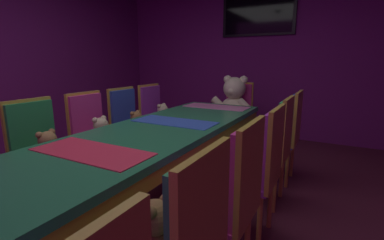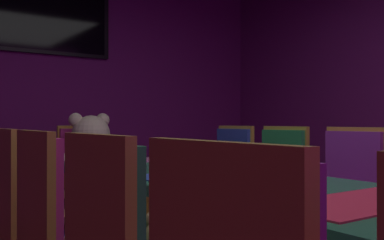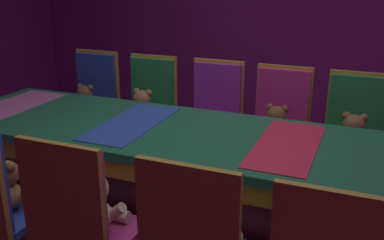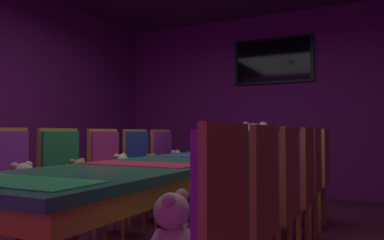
{
  "view_description": "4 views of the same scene",
  "coord_description": "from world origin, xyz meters",
  "px_view_note": "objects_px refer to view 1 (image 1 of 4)",
  "views": [
    {
      "loc": [
        1.3,
        -1.59,
        1.28
      ],
      "look_at": [
        0.17,
        0.49,
        0.77
      ],
      "focal_mm": 25.54,
      "sensor_mm": 36.0,
      "label": 1
    },
    {
      "loc": [
        -1.39,
        -1.4,
        1.02
      ],
      "look_at": [
        -0.1,
        0.48,
        1.03
      ],
      "focal_mm": 41.48,
      "sensor_mm": 36.0,
      "label": 2
    },
    {
      "loc": [
        -2.25,
        -0.86,
        1.64
      ],
      "look_at": [
        0.11,
        0.12,
        0.77
      ],
      "focal_mm": 41.53,
      "sensor_mm": 36.0,
      "label": 3
    },
    {
      "loc": [
        1.39,
        -2.56,
        0.95
      ],
      "look_at": [
        -0.13,
        0.56,
        1.07
      ],
      "focal_mm": 35.1,
      "sensor_mm": 36.0,
      "label": 4
    }
  ],
  "objects_px": {
    "teddy_left_2": "(49,150)",
    "chair_left_5": "(154,114)",
    "chair_left_2": "(38,146)",
    "teddy_left_5": "(163,116)",
    "chair_right_5": "(289,128)",
    "teddy_left_3": "(102,134)",
    "teddy_right_1": "(155,236)",
    "throne_chair": "(237,109)",
    "teddy_right_4": "(260,140)",
    "teddy_left_4": "(137,124)",
    "teddy_right_5": "(275,128)",
    "chair_right_2": "(235,191)",
    "chair_left_4": "(127,121)",
    "wall_tv": "(258,14)",
    "chair_right_3": "(263,161)",
    "chair_right_4": "(277,141)",
    "teddy_right_2": "(211,187)",
    "chair_left_3": "(91,131)",
    "king_teddy_bear": "(234,101)",
    "banquet_table": "(142,144)"
  },
  "relations": [
    {
      "from": "teddy_right_1",
      "to": "throne_chair",
      "type": "relative_size",
      "value": 0.32
    },
    {
      "from": "teddy_left_2",
      "to": "teddy_left_4",
      "type": "height_order",
      "value": "teddy_left_2"
    },
    {
      "from": "chair_left_2",
      "to": "teddy_right_5",
      "type": "height_order",
      "value": "chair_left_2"
    },
    {
      "from": "teddy_left_3",
      "to": "teddy_left_4",
      "type": "xyz_separation_m",
      "value": [
        0.0,
        0.53,
        -0.01
      ]
    },
    {
      "from": "teddy_left_2",
      "to": "chair_right_5",
      "type": "xyz_separation_m",
      "value": [
        1.58,
        1.65,
        0.01
      ]
    },
    {
      "from": "teddy_left_5",
      "to": "chair_right_3",
      "type": "relative_size",
      "value": 0.31
    },
    {
      "from": "chair_right_2",
      "to": "throne_chair",
      "type": "xyz_separation_m",
      "value": [
        -0.85,
        2.51,
        0.0
      ]
    },
    {
      "from": "teddy_left_2",
      "to": "teddy_right_5",
      "type": "relative_size",
      "value": 1.06
    },
    {
      "from": "teddy_left_2",
      "to": "teddy_left_5",
      "type": "xyz_separation_m",
      "value": [
        0.0,
        1.62,
        -0.0
      ]
    },
    {
      "from": "chair_right_5",
      "to": "teddy_right_5",
      "type": "xyz_separation_m",
      "value": [
        -0.14,
        0.0,
        -0.02
      ]
    },
    {
      "from": "teddy_left_2",
      "to": "teddy_right_5",
      "type": "height_order",
      "value": "teddy_left_2"
    },
    {
      "from": "chair_right_3",
      "to": "wall_tv",
      "type": "height_order",
      "value": "wall_tv"
    },
    {
      "from": "chair_left_2",
      "to": "teddy_left_3",
      "type": "bearing_deg",
      "value": 76.22
    },
    {
      "from": "teddy_left_4",
      "to": "chair_right_4",
      "type": "xyz_separation_m",
      "value": [
        1.57,
        -0.0,
        0.02
      ]
    },
    {
      "from": "chair_right_5",
      "to": "king_teddy_bear",
      "type": "height_order",
      "value": "king_teddy_bear"
    },
    {
      "from": "teddy_right_5",
      "to": "chair_right_2",
      "type": "bearing_deg",
      "value": 94.42
    },
    {
      "from": "chair_left_2",
      "to": "teddy_left_5",
      "type": "height_order",
      "value": "chair_left_2"
    },
    {
      "from": "teddy_left_2",
      "to": "teddy_right_4",
      "type": "relative_size",
      "value": 0.99
    },
    {
      "from": "teddy_left_5",
      "to": "king_teddy_bear",
      "type": "xyz_separation_m",
      "value": [
        0.71,
        0.74,
        0.15
      ]
    },
    {
      "from": "chair_left_3",
      "to": "teddy_right_4",
      "type": "xyz_separation_m",
      "value": [
        1.57,
        0.53,
        -0.01
      ]
    },
    {
      "from": "teddy_left_3",
      "to": "chair_left_5",
      "type": "distance_m",
      "value": 1.06
    },
    {
      "from": "teddy_left_2",
      "to": "chair_right_5",
      "type": "relative_size",
      "value": 0.31
    },
    {
      "from": "banquet_table",
      "to": "teddy_left_5",
      "type": "xyz_separation_m",
      "value": [
        -0.71,
        1.33,
        -0.08
      ]
    },
    {
      "from": "teddy_right_5",
      "to": "wall_tv",
      "type": "relative_size",
      "value": 0.24
    },
    {
      "from": "teddy_right_2",
      "to": "wall_tv",
      "type": "height_order",
      "value": "wall_tv"
    },
    {
      "from": "teddy_right_1",
      "to": "chair_right_5",
      "type": "distance_m",
      "value": 2.15
    },
    {
      "from": "teddy_right_1",
      "to": "throne_chair",
      "type": "height_order",
      "value": "throne_chair"
    },
    {
      "from": "teddy_left_2",
      "to": "teddy_right_2",
      "type": "bearing_deg",
      "value": 0.69
    },
    {
      "from": "teddy_left_5",
      "to": "teddy_right_4",
      "type": "xyz_separation_m",
      "value": [
        1.42,
        -0.52,
        0.0
      ]
    },
    {
      "from": "chair_left_4",
      "to": "chair_right_4",
      "type": "distance_m",
      "value": 1.71
    },
    {
      "from": "teddy_right_4",
      "to": "teddy_left_4",
      "type": "bearing_deg",
      "value": -0.03
    },
    {
      "from": "teddy_left_3",
      "to": "chair_right_4",
      "type": "distance_m",
      "value": 1.66
    },
    {
      "from": "teddy_left_2",
      "to": "chair_left_5",
      "type": "xyz_separation_m",
      "value": [
        -0.14,
        1.62,
        0.01
      ]
    },
    {
      "from": "teddy_left_3",
      "to": "wall_tv",
      "type": "height_order",
      "value": "wall_tv"
    },
    {
      "from": "chair_left_4",
      "to": "teddy_left_2",
      "type": "bearing_deg",
      "value": -82.42
    },
    {
      "from": "chair_left_4",
      "to": "wall_tv",
      "type": "distance_m",
      "value": 2.85
    },
    {
      "from": "chair_right_2",
      "to": "wall_tv",
      "type": "bearing_deg",
      "value": -75.84
    },
    {
      "from": "chair_right_5",
      "to": "king_teddy_bear",
      "type": "distance_m",
      "value": 1.13
    },
    {
      "from": "chair_left_3",
      "to": "chair_right_2",
      "type": "relative_size",
      "value": 1.0
    },
    {
      "from": "teddy_left_3",
      "to": "chair_right_3",
      "type": "xyz_separation_m",
      "value": [
        1.59,
        -0.03,
        0.01
      ]
    },
    {
      "from": "throne_chair",
      "to": "king_teddy_bear",
      "type": "distance_m",
      "value": 0.21
    },
    {
      "from": "chair_left_5",
      "to": "chair_right_3",
      "type": "xyz_separation_m",
      "value": [
        1.73,
        -1.08,
        0.0
      ]
    },
    {
      "from": "teddy_right_2",
      "to": "chair_right_5",
      "type": "relative_size",
      "value": 0.31
    },
    {
      "from": "chair_left_2",
      "to": "teddy_left_4",
      "type": "xyz_separation_m",
      "value": [
        0.14,
        1.09,
        -0.02
      ]
    },
    {
      "from": "teddy_left_3",
      "to": "teddy_left_4",
      "type": "height_order",
      "value": "teddy_left_3"
    },
    {
      "from": "teddy_right_1",
      "to": "teddy_right_4",
      "type": "xyz_separation_m",
      "value": [
        0.02,
        1.59,
        -0.0
      ]
    },
    {
      "from": "chair_right_4",
      "to": "teddy_left_4",
      "type": "bearing_deg",
      "value": -0.03
    },
    {
      "from": "chair_left_3",
      "to": "teddy_right_2",
      "type": "height_order",
      "value": "chair_left_3"
    },
    {
      "from": "teddy_right_1",
      "to": "chair_right_3",
      "type": "height_order",
      "value": "chair_right_3"
    },
    {
      "from": "wall_tv",
      "to": "teddy_right_2",
      "type": "bearing_deg",
      "value": -78.15
    }
  ]
}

